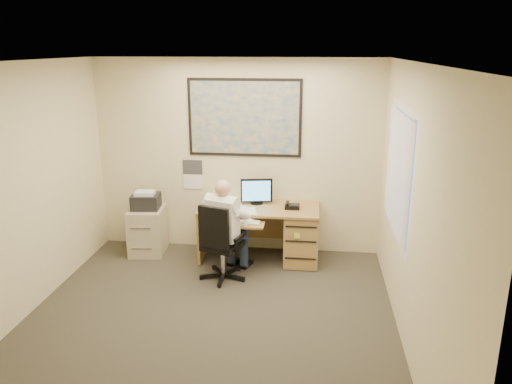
# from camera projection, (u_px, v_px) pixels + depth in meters

# --- Properties ---
(room_shell) EXTENTS (4.00, 4.50, 2.70)m
(room_shell) POSITION_uv_depth(u_px,v_px,m) (201.00, 207.00, 4.82)
(room_shell) COLOR #36332A
(room_shell) RESTS_ON ground
(desk) EXTENTS (1.60, 0.97, 1.10)m
(desk) POSITION_uv_depth(u_px,v_px,m) (284.00, 229.00, 6.80)
(desk) COLOR #A37F46
(desk) RESTS_ON ground
(world_map) EXTENTS (1.56, 0.03, 1.06)m
(world_map) POSITION_uv_depth(u_px,v_px,m) (244.00, 118.00, 6.78)
(world_map) COLOR #1E4C93
(world_map) RESTS_ON room_shell
(wall_calendar) EXTENTS (0.28, 0.01, 0.42)m
(wall_calendar) POSITION_uv_depth(u_px,v_px,m) (193.00, 175.00, 7.10)
(wall_calendar) COLOR white
(wall_calendar) RESTS_ON room_shell
(window_blinds) EXTENTS (0.06, 1.40, 1.30)m
(window_blinds) POSITION_uv_depth(u_px,v_px,m) (399.00, 172.00, 5.30)
(window_blinds) COLOR silver
(window_blinds) RESTS_ON room_shell
(filing_cabinet) EXTENTS (0.52, 0.60, 0.91)m
(filing_cabinet) POSITION_uv_depth(u_px,v_px,m) (148.00, 226.00, 7.05)
(filing_cabinet) COLOR #BEB499
(filing_cabinet) RESTS_ON ground
(office_chair) EXTENTS (0.75, 0.75, 1.01)m
(office_chair) POSITION_uv_depth(u_px,v_px,m) (223.00, 258.00, 6.24)
(office_chair) COLOR black
(office_chair) RESTS_ON ground
(person) EXTENTS (0.77, 0.91, 1.28)m
(person) POSITION_uv_depth(u_px,v_px,m) (223.00, 230.00, 6.22)
(person) COLOR white
(person) RESTS_ON office_chair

